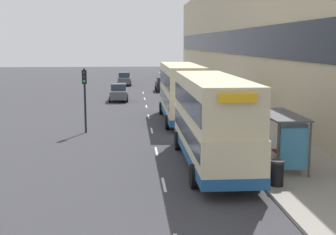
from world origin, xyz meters
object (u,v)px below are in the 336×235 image
Objects in this scene: double_decker_bus_ahead at (181,91)px; car_0 at (163,84)px; car_2 at (124,79)px; pedestrian_4 at (293,129)px; pedestrian_at_shelter at (241,134)px; traffic_light_far_kerb at (85,89)px; bus_shelter at (286,131)px; litter_bin at (277,173)px; pedestrian_2 at (283,132)px; double_decker_bus_near at (212,120)px; car_1 at (119,92)px; pedestrian_3 at (282,139)px.

double_decker_bus_ahead is 22.59m from car_0.
car_2 is 41.49m from pedestrian_4.
double_decker_bus_ahead is 11.02m from pedestrian_at_shelter.
traffic_light_far_kerb is (-8.89, 6.67, 1.80)m from pedestrian_at_shelter.
traffic_light_far_kerb is (-6.89, -26.63, 2.01)m from car_0.
litter_bin is (-1.22, -2.75, -1.21)m from bus_shelter.
double_decker_bus_near is at bearing -142.99° from pedestrian_2.
litter_bin is at bearing -82.66° from double_decker_bus_ahead.
double_decker_bus_ahead reaches higher than traffic_light_far_kerb.
car_1 reaches higher than car_0.
litter_bin is at bearing -113.93° from bus_shelter.
traffic_light_far_kerb reaches higher than pedestrian_4.
litter_bin is (6.96, -47.95, -0.23)m from car_2.
double_decker_bus_ahead is 5.79× the size of pedestrian_at_shelter.
litter_bin is (0.06, -6.18, -0.41)m from pedestrian_at_shelter.
car_2 is (-4.78, 31.03, -1.39)m from double_decker_bus_ahead.
pedestrian_at_shelter reaches higher than pedestrian_3.
pedestrian_at_shelter is (6.90, -41.77, 0.19)m from car_2.
car_0 is at bearing 93.44° from pedestrian_at_shelter.
pedestrian_3 is 0.93× the size of pedestrian_4.
pedestrian_2 is at bearing 113.34° from car_1.
traffic_light_far_kerb reaches higher than car_1.
double_decker_bus_near reaches higher than bus_shelter.
car_2 is 41.78m from pedestrian_2.
double_decker_bus_ahead is at bearing 97.34° from litter_bin.
car_0 is 9.79m from car_2.
car_1 is 2.45× the size of pedestrian_2.
bus_shelter is at bearing -16.91° from double_decker_bus_near.
bus_shelter is at bearing -104.80° from pedestrian_3.
car_0 is at bearing 96.68° from pedestrian_3.
double_decker_bus_near is 11.41m from traffic_light_far_kerb.
traffic_light_far_kerb is (-6.77, -4.08, 0.60)m from double_decker_bus_ahead.
pedestrian_3 is 2.76m from pedestrian_4.
car_0 is at bearing -118.90° from car_1.
bus_shelter reaches higher than car_0.
double_decker_bus_near reaches higher than car_2.
double_decker_bus_near is 2.77× the size of car_0.
pedestrian_3 is 0.37× the size of traffic_light_far_kerb.
pedestrian_at_shelter is 1.14× the size of pedestrian_2.
double_decker_bus_near reaches higher than car_0.
car_1 is at bearing 101.10° from double_decker_bus_near.
double_decker_bus_ahead is at bearing 103.50° from bus_shelter.
pedestrian_3 is at bearing 70.43° from litter_bin.
bus_shelter is at bearing -76.50° from double_decker_bus_ahead.
pedestrian_2 is at bearing 70.34° from litter_bin.
pedestrian_4 is at bearing 58.55° from pedestrian_3.
pedestrian_3 is (9.17, -24.68, 0.08)m from car_1.
double_decker_bus_near reaches higher than pedestrian_4.
double_decker_bus_near is at bearing 118.91° from litter_bin.
car_1 is (-5.06, 13.17, -1.41)m from double_decker_bus_ahead.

